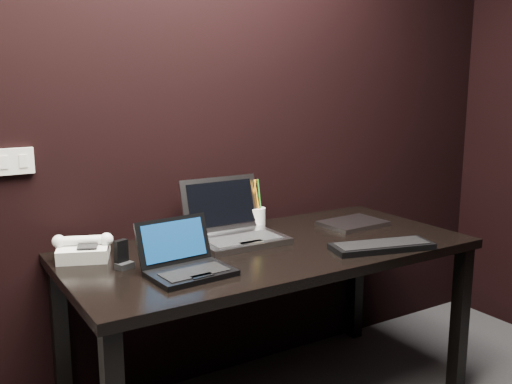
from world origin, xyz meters
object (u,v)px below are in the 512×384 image
desk (270,264)px  closed_laptop (353,223)px  pen_cup (257,217)px  netbook (186,263)px  silver_laptop (234,230)px  mobile_phone (122,257)px  ext_keyboard (382,246)px  desk_phone (84,249)px

desk → closed_laptop: 0.54m
pen_cup → netbook: bearing=-143.7°
desk → silver_laptop: bearing=119.9°
desk → netbook: netbook is taller
netbook → mobile_phone: 0.25m
silver_laptop → closed_laptop: 0.62m
silver_laptop → ext_keyboard: (0.45, -0.43, -0.04)m
silver_laptop → ext_keyboard: silver_laptop is taller
closed_laptop → pen_cup: (-0.43, 0.19, 0.04)m
closed_laptop → desk_phone: bearing=173.4°
netbook → silver_laptop: bearing=38.1°
closed_laptop → silver_laptop: bearing=173.7°
mobile_phone → ext_keyboard: bearing=-18.5°
silver_laptop → desk_phone: size_ratio=1.58×
mobile_phone → pen_cup: 0.76m
netbook → silver_laptop: size_ratio=0.82×
silver_laptop → pen_cup: size_ratio=1.60×
netbook → desk_phone: bearing=126.9°
silver_laptop → desk_phone: (-0.63, 0.08, -0.01)m
desk → closed_laptop: size_ratio=5.55×
desk → desk_phone: (-0.72, 0.23, 0.12)m
ext_keyboard → closed_laptop: bearing=65.9°
desk → pen_cup: size_ratio=7.22×
closed_laptop → desk_phone: (-1.24, 0.14, 0.03)m
desk → desk_phone: bearing=162.3°
silver_laptop → desk_phone: 0.63m
closed_laptop → mobile_phone: bearing=-178.4°
pen_cup → desk_phone: bearing=-177.0°
silver_laptop → mobile_phone: (-0.53, -0.10, -0.01)m
mobile_phone → pen_cup: pen_cup is taller
desk → silver_laptop: 0.22m
netbook → mobile_phone: netbook is taller
desk → silver_laptop: (-0.09, 0.15, 0.13)m
desk → mobile_phone: size_ratio=16.14×
pen_cup → ext_keyboard: bearing=-64.3°
closed_laptop → pen_cup: size_ratio=1.30×
silver_laptop → closed_laptop: (0.62, -0.07, -0.04)m
netbook → silver_laptop: 0.46m
ext_keyboard → closed_laptop: (0.16, 0.36, -0.00)m
silver_laptop → desk_phone: bearing=173.0°
desk → silver_laptop: size_ratio=4.51×
silver_laptop → ext_keyboard: bearing=-43.6°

